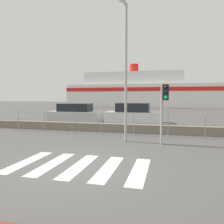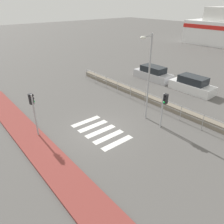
# 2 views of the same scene
# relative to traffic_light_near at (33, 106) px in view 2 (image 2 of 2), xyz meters

# --- Properties ---
(ground_plane) EXTENTS (160.00, 160.00, 0.00)m
(ground_plane) POSITION_rel_traffic_light_near_xyz_m (2.19, 3.54, -2.20)
(ground_plane) COLOR #565451
(sidewalk_brick) EXTENTS (24.00, 1.80, 0.12)m
(sidewalk_brick) POSITION_rel_traffic_light_near_xyz_m (2.19, -0.56, -2.14)
(sidewalk_brick) COLOR brown
(sidewalk_brick) RESTS_ON ground_plane
(crosswalk) EXTENTS (4.05, 2.40, 0.01)m
(crosswalk) POSITION_rel_traffic_light_near_xyz_m (2.29, 3.54, -2.19)
(crosswalk) COLOR silver
(crosswalk) RESTS_ON ground_plane
(seawall) EXTENTS (21.90, 0.55, 0.49)m
(seawall) POSITION_rel_traffic_light_near_xyz_m (2.19, 9.98, -1.95)
(seawall) COLOR slate
(seawall) RESTS_ON ground_plane
(harbor_fence) EXTENTS (19.75, 0.04, 1.23)m
(harbor_fence) POSITION_rel_traffic_light_near_xyz_m (2.19, 9.10, -1.39)
(harbor_fence) COLOR #9EA0A3
(harbor_fence) RESTS_ON ground_plane
(traffic_light_near) EXTENTS (0.34, 0.32, 3.00)m
(traffic_light_near) POSITION_rel_traffic_light_near_xyz_m (0.00, 0.00, 0.00)
(traffic_light_near) COLOR #9EA0A3
(traffic_light_near) RESTS_ON ground_plane
(traffic_light_far) EXTENTS (0.34, 0.32, 2.60)m
(traffic_light_far) POSITION_rel_traffic_light_near_xyz_m (4.69, 7.17, -0.28)
(traffic_light_far) COLOR #9EA0A3
(traffic_light_far) RESTS_ON ground_plane
(streetlamp) EXTENTS (0.32, 1.12, 6.23)m
(streetlamp) POSITION_rel_traffic_light_near_xyz_m (2.97, 7.20, 1.65)
(streetlamp) COLOR #9EA0A3
(streetlamp) RESTS_ON ground_plane
(parked_car_silver) EXTENTS (4.59, 1.73, 1.50)m
(parked_car_silver) POSITION_rel_traffic_light_near_xyz_m (-2.89, 14.97, -1.56)
(parked_car_silver) COLOR #BCBCC1
(parked_car_silver) RESTS_ON ground_plane
(parked_car_white) EXTENTS (4.37, 1.73, 1.57)m
(parked_car_white) POSITION_rel_traffic_light_near_xyz_m (2.14, 14.97, -1.53)
(parked_car_white) COLOR silver
(parked_car_white) RESTS_ON ground_plane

